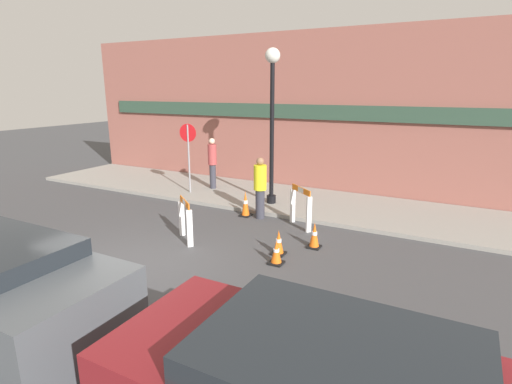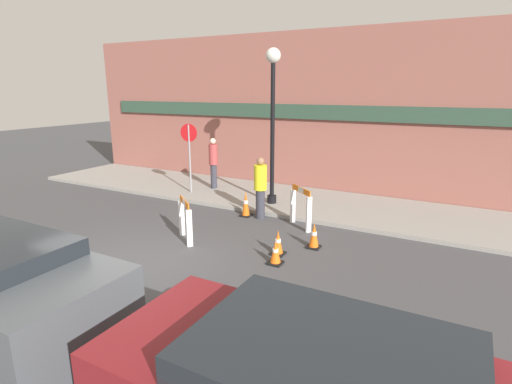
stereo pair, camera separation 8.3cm
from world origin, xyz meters
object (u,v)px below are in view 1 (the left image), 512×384
at_px(stop_sign, 188,147).
at_px(person_worker, 260,186).
at_px(person_pedestrian, 212,161).
at_px(streetlamp_post, 272,105).

bearing_deg(stop_sign, person_worker, 151.30).
relative_size(person_worker, person_pedestrian, 0.98).
relative_size(streetlamp_post, person_worker, 2.63).
relative_size(stop_sign, person_worker, 1.34).
height_order(person_worker, person_pedestrian, person_pedestrian).
height_order(streetlamp_post, stop_sign, streetlamp_post).
bearing_deg(person_worker, streetlamp_post, 177.82).
distance_m(streetlamp_post, person_pedestrian, 3.41).
bearing_deg(person_pedestrian, stop_sign, 52.59).
bearing_deg(streetlamp_post, person_pedestrian, 164.96).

